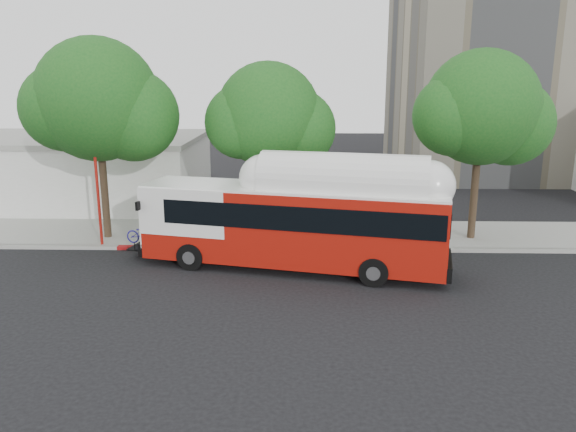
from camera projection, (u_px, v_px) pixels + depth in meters
name	position (u px, v px, depth m)	size (l,w,h in m)	color
ground	(285.00, 280.00, 22.37)	(120.00, 120.00, 0.00)	black
sidewalk	(289.00, 234.00, 28.66)	(60.00, 5.00, 0.15)	gray
curb_strip	(288.00, 249.00, 26.14)	(60.00, 0.30, 0.15)	gray
red_curb_segment	(224.00, 248.00, 26.21)	(10.00, 0.32, 0.16)	maroon
street_tree_left	(108.00, 104.00, 26.38)	(6.67, 5.80, 9.74)	#2D2116
street_tree_mid	(277.00, 119.00, 26.84)	(5.75, 5.00, 8.62)	#2D2116
street_tree_right	(490.00, 112.00, 26.31)	(6.21, 5.40, 9.18)	#2D2116
low_commercial_bldg	(73.00, 169.00, 35.78)	(16.20, 10.20, 4.25)	silver
transit_bus	(295.00, 226.00, 23.27)	(13.68, 5.46, 3.99)	#9E140B
signal_pole	(98.00, 198.00, 26.07)	(0.13, 0.44, 4.69)	#B31A13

